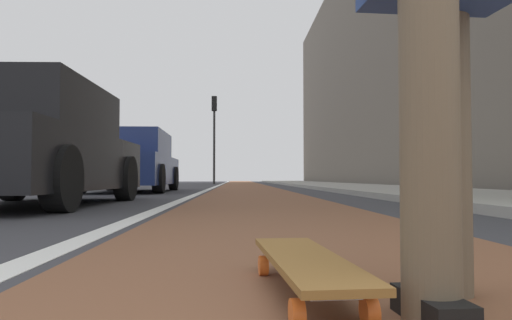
{
  "coord_description": "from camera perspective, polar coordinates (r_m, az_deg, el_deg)",
  "views": [
    {
      "loc": [
        -0.41,
        0.33,
        0.34
      ],
      "look_at": [
        9.43,
        -0.06,
        0.71
      ],
      "focal_mm": 33.6,
      "sensor_mm": 36.0,
      "label": 1
    }
  ],
  "objects": [
    {
      "name": "ground_plane",
      "position": [
        10.42,
        -0.43,
        -4.04
      ],
      "size": [
        80.0,
        80.0,
        0.0
      ],
      "primitive_type": "plane",
      "color": "#38383D"
    },
    {
      "name": "traffic_light",
      "position": [
        26.2,
        -5.0,
        4.29
      ],
      "size": [
        0.33,
        0.28,
        4.8
      ],
      "color": "#2D2D2D",
      "rests_on": "ground"
    },
    {
      "name": "parked_car_mid",
      "position": [
        12.32,
        -14.52,
        -0.34
      ],
      "size": [
        4.59,
        2.0,
        1.49
      ],
      "color": "navy",
      "rests_on": "ground"
    },
    {
      "name": "skateboard",
      "position": [
        1.43,
        5.9,
        -12.17
      ],
      "size": [
        0.85,
        0.26,
        0.11
      ],
      "color": "orange",
      "rests_on": "ground"
    },
    {
      "name": "building_facade",
      "position": [
        24.08,
        13.85,
        12.14
      ],
      "size": [
        40.0,
        1.2,
        12.53
      ],
      "primitive_type": "cube",
      "color": "#6C6358",
      "rests_on": "ground"
    },
    {
      "name": "lane_stripe_white",
      "position": [
        20.43,
        -4.65,
        -3.1
      ],
      "size": [
        52.0,
        0.16,
        0.01
      ],
      "primitive_type": "cube",
      "color": "silver",
      "rests_on": "ground"
    },
    {
      "name": "bike_lane_paint",
      "position": [
        24.42,
        -1.48,
        -2.95
      ],
      "size": [
        56.0,
        2.07,
        0.0
      ],
      "primitive_type": "cube",
      "color": "brown",
      "rests_on": "ground"
    },
    {
      "name": "sidewalk_curb",
      "position": [
        18.82,
        9.63,
        -3.01
      ],
      "size": [
        52.0,
        3.2,
        0.1
      ],
      "primitive_type": "cube",
      "color": "#9E9B93",
      "rests_on": "ground"
    },
    {
      "name": "parked_car_near",
      "position": [
        6.57,
        -25.17,
        1.37
      ],
      "size": [
        4.11,
        1.97,
        1.5
      ],
      "color": "black",
      "rests_on": "ground"
    }
  ]
}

